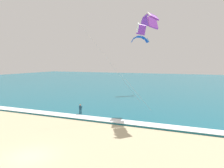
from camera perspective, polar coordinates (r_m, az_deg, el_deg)
The scene contains 7 objects.
ground_plane at distance 21.15m, azimuth -20.60°, elevation -17.09°, with size 200.00×200.00×0.00m, color #C6B78E.
sea at distance 87.23m, azimuth 14.04°, elevation 0.38°, with size 200.00×120.00×0.20m, color #146075.
surf_foam at distance 31.09m, azimuth -3.84°, elevation -8.88°, with size 200.00×1.96×0.04m, color white.
surfboard at distance 34.28m, azimuth -8.12°, elevation -7.87°, with size 0.81×1.47×0.09m.
kitesurfer at distance 34.09m, azimuth -8.13°, elevation -6.37°, with size 0.62×0.61×1.69m.
kite_primary at distance 35.07m, azimuth 9.24°, elevation 15.61°, with size 11.04×8.10×14.12m.
kite_distant at distance 58.27m, azimuth 7.10°, elevation 11.56°, with size 4.03×4.04×1.86m.
Camera 1 is at (13.70, -13.93, 8.10)m, focal length 35.55 mm.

